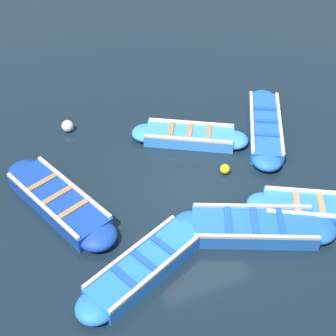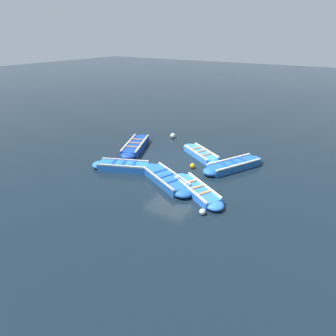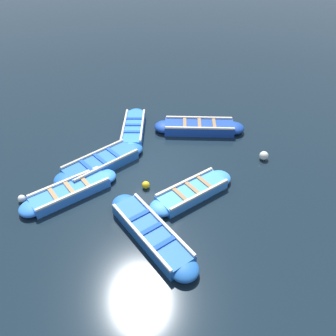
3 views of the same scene
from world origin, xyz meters
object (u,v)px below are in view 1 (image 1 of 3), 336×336
Objects in this scene: boat_centre at (145,266)px; boat_tucked at (254,227)px; boat_alongside at (319,209)px; buoy_white_drifting at (68,126)px; boat_broadside at (189,136)px; boat_stern_in at (59,201)px; buoy_orange_near at (225,169)px; boat_bow_out at (265,127)px.

boat_tucked is at bearing -178.56° from boat_centre.
buoy_white_drifting is (4.63, -5.50, 0.00)m from boat_alongside.
boat_stern_in is at bearing 16.38° from boat_broadside.
boat_alongside is at bearing 122.17° from buoy_orange_near.
buoy_orange_near is at bearing -100.32° from boat_tucked.
buoy_white_drifting is at bearing -49.87° from boat_alongside.
boat_tucked reaches higher than boat_alongside.
boat_bow_out is 2.20m from boat_broadside.
boat_alongside is (-1.71, 0.09, -0.02)m from boat_tucked.
boat_alongside is at bearing 155.26° from boat_stern_in.
boat_bow_out is at bearing -148.91° from buoy_orange_near.
boat_broadside is 9.42× the size of buoy_white_drifting.
boat_broadside is 4.05m from boat_alongside.
boat_centre is 4.58m from boat_broadside.
boat_bow_out is 5.63m from buoy_white_drifting.
boat_tucked is 1.16× the size of boat_broadside.
boat_alongside is (-5.55, 2.56, -0.04)m from boat_stern_in.
boat_centre is at bearing 53.58° from boat_broadside.
boat_stern_in is 4.23m from buoy_orange_near.
buoy_orange_near is 4.70m from buoy_white_drifting.
buoy_white_drifting is at bearing -30.59° from boat_broadside.
boat_stern_in is 1.04× the size of boat_tucked.
boat_tucked is at bearing 54.68° from boat_bow_out.
buoy_white_drifting is (3.01, -1.78, 0.00)m from boat_broadside.
boat_bow_out is at bearing -99.30° from boat_alongside.
boat_stern_in is 3.08m from buoy_white_drifting.
boat_tucked is 10.97× the size of buoy_white_drifting.
boat_alongside is at bearing 130.13° from buoy_white_drifting.
boat_broadside is 3.50m from buoy_white_drifting.
boat_bow_out is 14.08× the size of buoy_orange_near.
boat_stern_in reaches higher than boat_bow_out.
boat_tucked is at bearing -3.10° from boat_alongside.
boat_broadside is (-2.72, -3.69, -0.02)m from boat_centre.
boat_alongside is (-1.62, 3.71, -0.00)m from boat_broadside.
boat_tucked is 3.62m from boat_broadside.
buoy_white_drifting is (0.29, -5.47, -0.01)m from boat_centre.
buoy_white_drifting is (5.17, -2.23, -0.02)m from boat_bow_out.
boat_stern_in is at bearing -24.74° from boat_alongside.
boat_alongside is (0.53, 3.27, -0.02)m from boat_bow_out.
buoy_white_drifting reaches higher than buoy_orange_near.
buoy_orange_near is at bearing -57.83° from boat_alongside.
boat_broadside is at bearing -163.62° from boat_stern_in.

